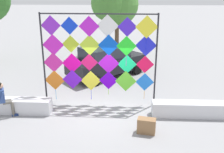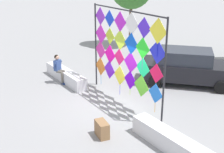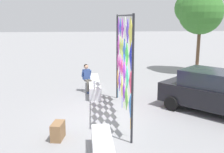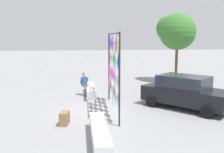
{
  "view_description": "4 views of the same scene",
  "coord_description": "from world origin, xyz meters",
  "px_view_note": "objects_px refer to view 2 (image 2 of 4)",
  "views": [
    {
      "loc": [
        0.87,
        -9.69,
        4.92
      ],
      "look_at": [
        0.41,
        0.4,
        1.39
      ],
      "focal_mm": 42.25,
      "sensor_mm": 36.0,
      "label": 1
    },
    {
      "loc": [
        9.12,
        -6.26,
        5.37
      ],
      "look_at": [
        0.07,
        -0.03,
        1.36
      ],
      "focal_mm": 47.69,
      "sensor_mm": 36.0,
      "label": 2
    },
    {
      "loc": [
        9.68,
        -0.63,
        3.8
      ],
      "look_at": [
        -0.41,
        0.37,
        1.53
      ],
      "focal_mm": 42.87,
      "sensor_mm": 36.0,
      "label": 3
    },
    {
      "loc": [
        12.28,
        -0.86,
        3.68
      ],
      "look_at": [
        -0.04,
        0.68,
        1.76
      ],
      "focal_mm": 40.97,
      "sensor_mm": 36.0,
      "label": 4
    }
  ],
  "objects_px": {
    "seated_vendor": "(59,67)",
    "cardboard_box_large": "(102,129)",
    "kite_display_rack": "(125,49)",
    "parked_car": "(187,67)"
  },
  "relations": [
    {
      "from": "parked_car",
      "to": "cardboard_box_large",
      "type": "distance_m",
      "value": 6.39
    },
    {
      "from": "seated_vendor",
      "to": "cardboard_box_large",
      "type": "height_order",
      "value": "seated_vendor"
    },
    {
      "from": "kite_display_rack",
      "to": "parked_car",
      "type": "height_order",
      "value": "kite_display_rack"
    },
    {
      "from": "kite_display_rack",
      "to": "seated_vendor",
      "type": "height_order",
      "value": "kite_display_rack"
    },
    {
      "from": "kite_display_rack",
      "to": "seated_vendor",
      "type": "xyz_separation_m",
      "value": [
        -3.54,
        -1.35,
        -1.45
      ]
    },
    {
      "from": "kite_display_rack",
      "to": "cardboard_box_large",
      "type": "bearing_deg",
      "value": -51.45
    },
    {
      "from": "kite_display_rack",
      "to": "cardboard_box_large",
      "type": "xyz_separation_m",
      "value": [
        1.85,
        -2.32,
        -2.02
      ]
    },
    {
      "from": "seated_vendor",
      "to": "cardboard_box_large",
      "type": "xyz_separation_m",
      "value": [
        5.4,
        -0.97,
        -0.57
      ]
    },
    {
      "from": "parked_car",
      "to": "seated_vendor",
      "type": "bearing_deg",
      "value": -124.96
    },
    {
      "from": "seated_vendor",
      "to": "parked_car",
      "type": "distance_m",
      "value": 6.25
    }
  ]
}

